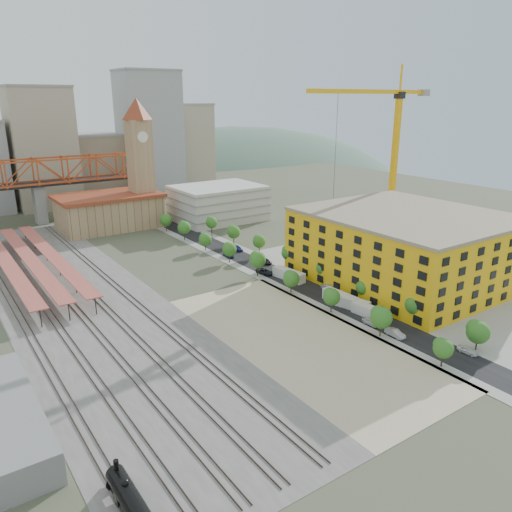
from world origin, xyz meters
TOP-DOWN VIEW (x-y plane):
  - ground at (0.00, 0.00)m, footprint 400.00×400.00m
  - ballast_strip at (-36.00, 17.50)m, footprint 36.00×165.00m
  - dirt_lot at (-4.00, -31.50)m, footprint 28.00×67.00m
  - street_asphalt at (16.00, 15.00)m, footprint 12.00×170.00m
  - sidewalk_west at (10.50, 15.00)m, footprint 3.00×170.00m
  - sidewalk_east at (21.50, 15.00)m, footprint 3.00×170.00m
  - construction_pad at (45.00, -20.00)m, footprint 50.00×90.00m
  - rail_tracks at (-37.80, 17.50)m, footprint 26.56×160.00m
  - platform_canopies at (-41.00, 45.00)m, footprint 16.00×80.00m
  - station_hall at (-5.00, 82.00)m, footprint 38.00×24.00m
  - clock_tower at (8.00, 79.99)m, footprint 12.00×12.00m
  - parking_garage at (36.00, 70.00)m, footprint 34.00×26.00m
  - truss_bridge at (-25.00, 105.00)m, footprint 94.00×9.60m
  - construction_building at (42.00, -20.00)m, footprint 44.60×50.60m
  - street_trees at (16.00, 5.00)m, footprint 15.40×124.40m
  - skyline at (7.47, 142.31)m, footprint 133.00×46.00m
  - distant_hills at (45.28, 260.00)m, footprint 647.00×264.00m
  - tower_crane at (66.07, 9.65)m, footprint 54.44×3.84m
  - site_trailer_a at (16.00, -32.07)m, footprint 3.25×9.39m
  - site_trailer_b at (16.00, -25.88)m, footprint 4.79×9.66m
  - site_trailer_c at (16.00, -22.33)m, footprint 3.03×9.99m
  - site_trailer_d at (16.00, -2.11)m, footprint 4.01×10.46m
  - car_0 at (13.00, -35.07)m, footprint 1.71×4.24m
  - car_1 at (13.00, -41.89)m, footprint 1.63×4.65m
  - car_2 at (13.00, 5.18)m, footprint 3.27×5.78m
  - car_3 at (13.00, 24.73)m, footprint 2.71×5.27m
  - car_4 at (19.00, -54.86)m, footprint 1.95×4.22m
  - car_5 at (19.00, -14.82)m, footprint 2.43×4.98m
  - car_6 at (19.00, 12.81)m, footprint 2.98×5.10m
  - car_7 at (19.00, 29.00)m, footprint 2.41×5.31m

SIDE VIEW (x-z plane):
  - distant_hills at x=45.28m, z-range -193.04..33.96m
  - ground at x=0.00m, z-range 0.00..0.00m
  - street_trees at x=16.00m, z-range -4.00..4.00m
  - sidewalk_west at x=10.50m, z-range 0.00..0.04m
  - sidewalk_east at x=21.50m, z-range 0.00..0.04m
  - ballast_strip at x=-36.00m, z-range 0.00..0.06m
  - dirt_lot at x=-4.00m, z-range 0.00..0.06m
  - street_asphalt at x=16.00m, z-range 0.00..0.06m
  - construction_pad at x=45.00m, z-range 0.00..0.06m
  - rail_tracks at x=-37.80m, z-range 0.06..0.24m
  - car_6 at x=19.00m, z-range 0.00..1.33m
  - car_4 at x=19.00m, z-range 0.00..1.40m
  - car_0 at x=13.00m, z-range 0.00..1.45m
  - car_3 at x=13.00m, z-range 0.00..1.46m
  - car_7 at x=19.00m, z-range 0.00..1.51m
  - car_2 at x=13.00m, z-range 0.00..1.52m
  - car_1 at x=13.00m, z-range 0.00..1.53m
  - car_5 at x=19.00m, z-range 0.00..1.57m
  - site_trailer_a at x=16.00m, z-range 0.00..2.52m
  - site_trailer_b at x=16.00m, z-range 0.00..2.56m
  - site_trailer_c at x=16.00m, z-range 0.00..2.71m
  - site_trailer_d at x=16.00m, z-range 0.00..2.79m
  - platform_canopies at x=-41.00m, z-range 1.93..6.06m
  - station_hall at x=-5.00m, z-range 0.12..13.22m
  - parking_garage at x=36.00m, z-range 0.00..14.00m
  - construction_building at x=42.00m, z-range 0.01..18.81m
  - truss_bridge at x=-25.00m, z-range 6.06..31.66m
  - skyline at x=7.47m, z-range -7.19..52.81m
  - clock_tower at x=8.00m, z-range 2.70..54.70m
  - tower_crane at x=66.07m, z-range 6.80..64.91m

